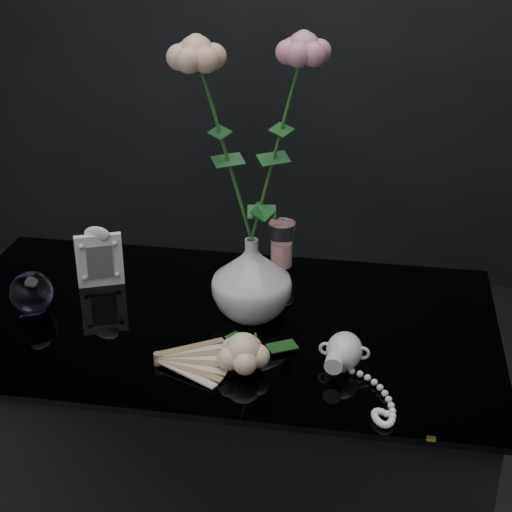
% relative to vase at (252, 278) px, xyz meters
% --- Properties ---
extents(table, '(1.05, 0.58, 0.76)m').
position_rel_vase_xyz_m(table, '(-0.07, -0.03, -0.46)').
color(table, black).
rests_on(table, ground).
extents(vase, '(0.20, 0.20, 0.16)m').
position_rel_vase_xyz_m(vase, '(0.00, 0.00, 0.00)').
color(vase, silver).
rests_on(vase, table).
extents(wine_glass, '(0.06, 0.06, 0.17)m').
position_rel_vase_xyz_m(wine_glass, '(0.05, 0.06, 0.00)').
color(wine_glass, white).
rests_on(wine_glass, table).
extents(picture_frame, '(0.12, 0.11, 0.13)m').
position_rel_vase_xyz_m(picture_frame, '(-0.32, 0.07, -0.01)').
color(picture_frame, white).
rests_on(picture_frame, table).
extents(paperweight, '(0.10, 0.10, 0.08)m').
position_rel_vase_xyz_m(paperweight, '(-0.41, -0.06, -0.04)').
color(paperweight, '#956DB2').
rests_on(paperweight, table).
extents(paper_fan, '(0.25, 0.20, 0.03)m').
position_rel_vase_xyz_m(paper_fan, '(-0.13, -0.19, -0.07)').
color(paper_fan, beige).
rests_on(paper_fan, table).
extents(loose_rose, '(0.15, 0.19, 0.07)m').
position_rel_vase_xyz_m(loose_rose, '(0.02, -0.18, -0.05)').
color(loose_rose, beige).
rests_on(loose_rose, table).
extents(pearl_jar, '(0.23, 0.23, 0.06)m').
position_rel_vase_xyz_m(pearl_jar, '(0.18, -0.14, -0.05)').
color(pearl_jar, white).
rests_on(pearl_jar, table).
extents(roses, '(0.25, 0.11, 0.42)m').
position_rel_vase_xyz_m(roses, '(-0.00, 0.00, 0.29)').
color(roses, '#E6AF90').
rests_on(roses, vase).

